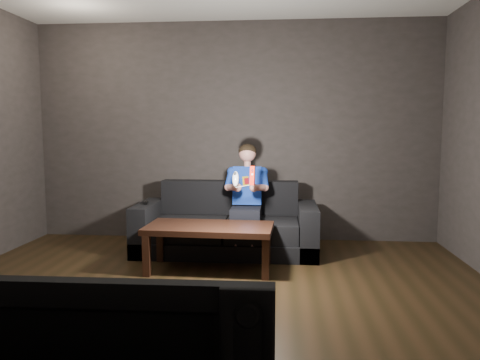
# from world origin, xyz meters

# --- Properties ---
(floor) EXTENTS (5.00, 5.00, 0.00)m
(floor) POSITION_xyz_m (0.00, 0.00, 0.00)
(floor) COLOR black
(floor) RESTS_ON ground
(back_wall) EXTENTS (5.00, 0.04, 2.70)m
(back_wall) POSITION_xyz_m (0.00, 2.50, 1.35)
(back_wall) COLOR #342F2C
(back_wall) RESTS_ON ground
(sofa) EXTENTS (2.01, 0.87, 0.78)m
(sofa) POSITION_xyz_m (-0.03, 1.83, 0.25)
(sofa) COLOR black
(sofa) RESTS_ON floor
(child) EXTENTS (0.48, 0.59, 1.18)m
(child) POSITION_xyz_m (0.20, 1.79, 0.70)
(child) COLOR black
(child) RESTS_ON sofa
(wii_remote_red) EXTENTS (0.06, 0.08, 0.20)m
(wii_remote_red) POSITION_xyz_m (0.29, 1.33, 0.92)
(wii_remote_red) COLOR red
(wii_remote_red) RESTS_ON child
(nunchuk_white) EXTENTS (0.07, 0.10, 0.17)m
(nunchuk_white) POSITION_xyz_m (0.12, 1.34, 0.89)
(nunchuk_white) COLOR silver
(nunchuk_white) RESTS_ON child
(wii_remote_black) EXTENTS (0.07, 0.16, 0.03)m
(wii_remote_black) POSITION_xyz_m (-0.93, 1.76, 0.56)
(wii_remote_black) COLOR black
(wii_remote_black) RESTS_ON sofa
(coffee_table) EXTENTS (1.26, 0.67, 0.45)m
(coffee_table) POSITION_xyz_m (-0.11, 1.13, 0.39)
(coffee_table) COLOR black
(coffee_table) RESTS_ON floor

